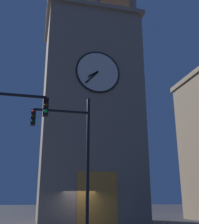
{
  "coord_description": "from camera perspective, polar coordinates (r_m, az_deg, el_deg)",
  "views": [
    {
      "loc": [
        3.64,
        20.65,
        1.83
      ],
      "look_at": [
        -2.43,
        -4.89,
        10.13
      ],
      "focal_mm": 44.81,
      "sensor_mm": 36.0,
      "label": 1
    }
  ],
  "objects": [
    {
      "name": "traffic_signal_mid",
      "position": [
        13.57,
        -5.68,
        -7.09
      ],
      "size": [
        2.88,
        0.41,
        6.8
      ],
      "color": "black",
      "rests_on": "ground_plane"
    },
    {
      "name": "clocktower",
      "position": [
        27.36,
        -2.06,
        0.53
      ],
      "size": [
        9.46,
        7.85,
        25.53
      ],
      "color": "gray",
      "rests_on": "ground_plane"
    }
  ]
}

